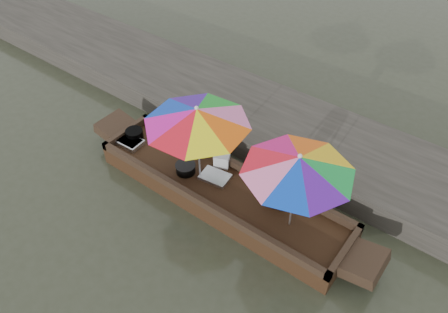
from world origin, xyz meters
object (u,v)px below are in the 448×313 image
Objects in this scene: supply_bag at (222,160)px; umbrella_bow at (198,143)px; tray_crayfish at (129,142)px; charcoal_grill at (186,169)px; cooking_pot at (134,134)px; umbrella_stern at (294,192)px; boat_hull at (221,193)px; vendor at (280,180)px; tray_scallop at (215,177)px.

umbrella_bow reaches higher than supply_bag.
charcoal_grill reaches higher than tray_crayfish.
umbrella_stern reaches higher than cooking_pot.
cooking_pot is 0.99× the size of charcoal_grill.
supply_bag is 0.16× the size of umbrella_stern.
boat_hull is 2.23m from cooking_pot.
charcoal_grill is 2.28m from umbrella_stern.
tray_crayfish is at bearing -75.63° from cooking_pot.
umbrella_bow is at bearing 180.00° from umbrella_stern.
cooking_pot is at bearing -167.46° from supply_bag.
vendor is 0.60× the size of umbrella_bow.
tray_scallop is 0.48× the size of vendor.
charcoal_grill is 0.74m from umbrella_bow.
vendor is (1.02, 0.28, 0.73)m from boat_hull.
supply_bag is 0.25× the size of vendor.
boat_hull is at bearing 4.43° from tray_crayfish.
umbrella_stern is at bearing -0.44° from cooking_pot.
charcoal_grill is (1.47, -0.13, -0.01)m from cooking_pot.
vendor reaches higher than tray_crayfish.
umbrella_stern is (1.74, -0.45, 0.65)m from supply_bag.
tray_crayfish is at bearing -175.57° from boat_hull.
cooking_pot is 0.66× the size of tray_crayfish.
tray_scallop is at bearing -72.77° from supply_bag.
tray_crayfish is 0.48× the size of vendor.
charcoal_grill is 0.19× the size of umbrella_bow.
tray_scallop reaches higher than boat_hull.
umbrella_stern reaches higher than vendor.
cooking_pot reaches higher than tray_scallop.
umbrella_stern is (2.17, 0.10, 0.69)m from charcoal_grill.
umbrella_bow reaches higher than charcoal_grill.
boat_hull is 17.59× the size of supply_bag.
boat_hull is 9.29× the size of tray_crayfish.
tray_scallop is 0.80m from umbrella_bow.
tray_crayfish is (-2.16, -0.17, 0.22)m from boat_hull.
charcoal_grill is at bearing -127.84° from supply_bag.
cooking_pot is 0.21m from tray_crayfish.
tray_crayfish is at bearing -177.23° from charcoal_grill.
umbrella_bow is (-0.28, -0.10, 0.74)m from tray_scallop.
umbrella_bow is (1.73, -0.03, 0.68)m from cooking_pot.
vendor is (1.23, 0.18, 0.53)m from tray_scallop.
vendor is 0.54m from umbrella_stern.
umbrella_stern is (1.91, 0.00, 0.00)m from umbrella_bow.
cooking_pot is (-2.21, 0.03, 0.27)m from boat_hull.
supply_bag is at bearing 12.54° from cooking_pot.
boat_hull is 1.29m from vendor.
umbrella_bow reaches higher than cooking_pot.
supply_bag is at bearing -3.60° from vendor.
charcoal_grill is at bearing -159.18° from tray_scallop.
umbrella_bow is 1.06× the size of umbrella_stern.
cooking_pot is 0.66× the size of tray_scallop.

